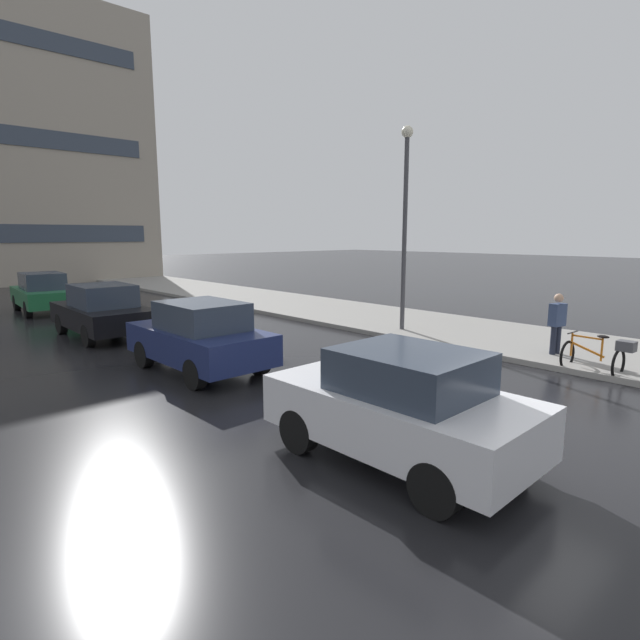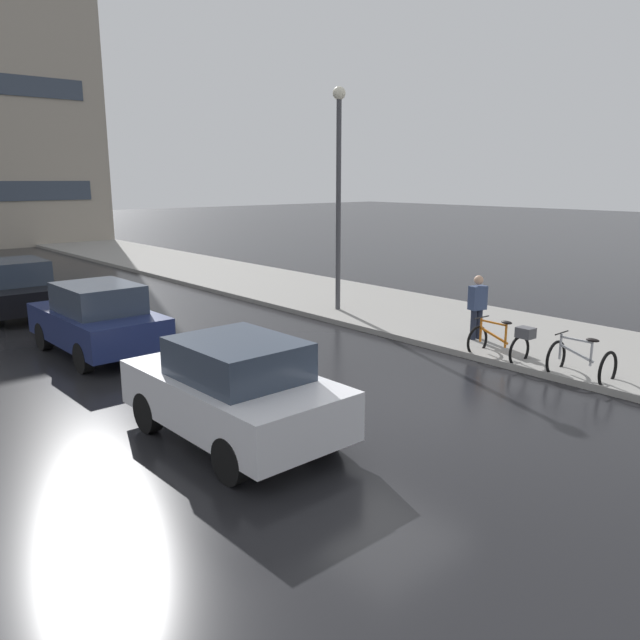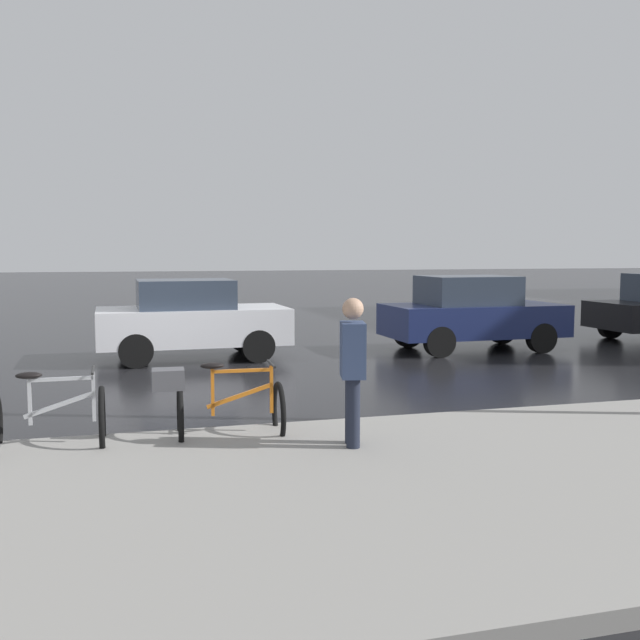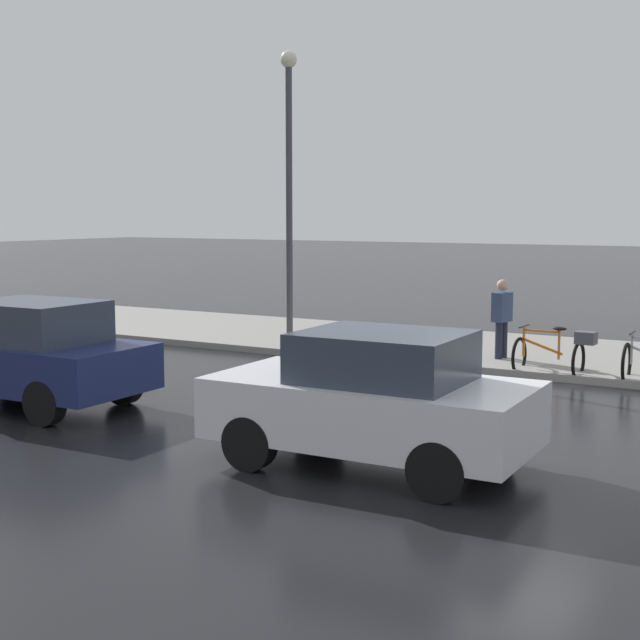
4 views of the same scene
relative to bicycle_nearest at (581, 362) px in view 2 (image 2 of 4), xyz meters
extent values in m
plane|color=black|center=(-3.94, 1.45, -0.40)|extent=(140.00, 140.00, 0.00)
cube|color=gray|center=(2.06, 11.45, -0.33)|extent=(4.80, 60.00, 0.14)
torus|color=black|center=(-0.01, 0.52, -0.03)|extent=(0.74, 0.07, 0.74)
torus|color=black|center=(0.01, -0.52, -0.03)|extent=(0.74, 0.07, 0.74)
cube|color=#ADAFB5|center=(0.00, -0.18, 0.21)|extent=(0.04, 0.04, 0.48)
cube|color=#ADAFB5|center=(-0.01, 0.44, 0.23)|extent=(0.04, 0.04, 0.52)
cube|color=#ADAFB5|center=(0.00, 0.13, 0.43)|extent=(0.04, 0.62, 0.04)
cube|color=#ADAFB5|center=(0.00, 0.10, 0.16)|extent=(0.05, 0.71, 0.26)
ellipsoid|color=black|center=(0.00, -0.18, 0.48)|extent=(0.14, 0.26, 0.07)
cylinder|color=black|center=(-0.01, 0.44, 0.51)|extent=(0.50, 0.03, 0.03)
torus|color=black|center=(0.02, 2.41, -0.06)|extent=(0.70, 0.09, 0.69)
torus|color=black|center=(-0.03, 1.33, -0.06)|extent=(0.70, 0.09, 0.69)
cube|color=orange|center=(-0.01, 1.68, 0.21)|extent=(0.04, 0.04, 0.52)
cube|color=orange|center=(0.02, 2.33, 0.21)|extent=(0.04, 0.04, 0.53)
cube|color=orange|center=(0.00, 2.00, 0.43)|extent=(0.07, 0.65, 0.04)
cube|color=orange|center=(0.00, 1.98, 0.15)|extent=(0.07, 0.74, 0.27)
ellipsoid|color=black|center=(-0.01, 1.68, 0.50)|extent=(0.15, 0.27, 0.07)
cylinder|color=black|center=(0.02, 2.33, 0.50)|extent=(0.50, 0.05, 0.03)
cube|color=#4C4C51|center=(-0.03, 1.21, 0.37)|extent=(0.30, 0.35, 0.22)
cube|color=silver|center=(-6.61, 2.08, 0.27)|extent=(1.92, 3.74, 0.71)
cube|color=#2D3847|center=(-6.60, 1.94, 0.91)|extent=(1.55, 1.87, 0.56)
cylinder|color=black|center=(-7.45, 3.21, -0.08)|extent=(0.23, 0.64, 0.64)
cylinder|color=black|center=(-5.81, 3.25, -0.08)|extent=(0.23, 0.64, 0.64)
cylinder|color=black|center=(-7.40, 0.92, -0.08)|extent=(0.23, 0.64, 0.64)
cylinder|color=black|center=(-5.76, 0.95, -0.08)|extent=(0.23, 0.64, 0.64)
cube|color=navy|center=(-6.31, 8.09, 0.26)|extent=(1.87, 3.85, 0.68)
cube|color=#2D3847|center=(-6.31, 7.94, 0.91)|extent=(1.51, 1.94, 0.62)
cylinder|color=black|center=(-7.13, 9.27, -0.08)|extent=(0.23, 0.64, 0.64)
cylinder|color=black|center=(-5.52, 9.29, -0.08)|extent=(0.23, 0.64, 0.64)
cylinder|color=black|center=(-7.10, 6.90, -0.08)|extent=(0.23, 0.64, 0.64)
cylinder|color=black|center=(-5.49, 6.92, -0.08)|extent=(0.23, 0.64, 0.64)
cube|color=black|center=(-6.52, 13.72, 0.23)|extent=(1.92, 4.23, 0.63)
cube|color=#2D3847|center=(-6.52, 13.56, 0.88)|extent=(1.56, 1.95, 0.67)
cylinder|color=black|center=(-5.67, 15.02, -0.08)|extent=(0.23, 0.64, 0.64)
cylinder|color=black|center=(-5.69, 12.41, -0.08)|extent=(0.23, 0.64, 0.64)
cylinder|color=#1E2333|center=(0.73, 3.04, 0.03)|extent=(0.14, 0.14, 0.86)
cylinder|color=#1E2333|center=(0.90, 3.00, 0.03)|extent=(0.14, 0.14, 0.86)
cube|color=navy|center=(0.82, 3.02, 0.74)|extent=(0.44, 0.32, 0.56)
sphere|color=tan|center=(0.82, 3.02, 1.16)|extent=(0.22, 0.22, 0.22)
cylinder|color=#424247|center=(0.66, 7.74, 2.60)|extent=(0.14, 0.14, 6.00)
sphere|color=#F2EACC|center=(0.66, 7.74, 5.74)|extent=(0.36, 0.36, 0.36)
camera|label=1|loc=(-11.83, -2.00, 2.70)|focal=28.00mm
camera|label=2|loc=(-11.40, -5.48, 3.48)|focal=35.00mm
camera|label=3|loc=(7.69, 0.78, 1.73)|focal=40.00mm
camera|label=4|loc=(-15.66, -2.46, 2.54)|focal=50.00mm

